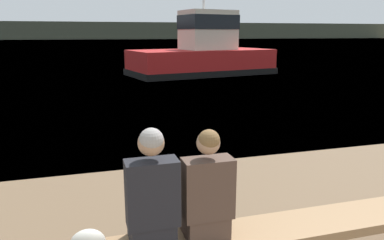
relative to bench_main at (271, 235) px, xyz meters
name	(u,v)px	position (x,y,z in m)	size (l,w,h in m)	color
water_surface	(84,40)	(-0.29, 123.14, -0.38)	(240.00, 240.00, 0.00)	#386084
far_shoreline	(83,31)	(-0.29, 136.92, 2.53)	(600.00, 12.00, 5.81)	#424738
bench_main	(271,235)	(0.00, 0.00, 0.00)	(6.95, 0.51, 0.46)	#8E6B47
person_left	(152,196)	(-1.12, 0.01, 0.53)	(0.43, 0.40, 1.05)	black
person_right	(207,193)	(-0.64, 0.01, 0.50)	(0.43, 0.40, 1.00)	#4C382D
tugboat_red	(203,54)	(4.79, 16.82, 0.69)	(8.30, 4.99, 6.61)	#A81919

